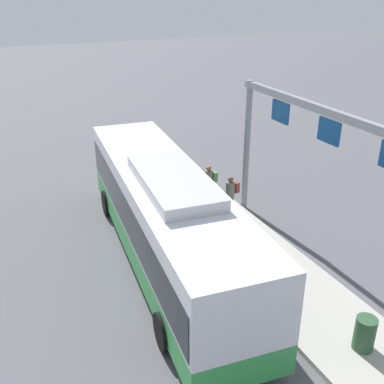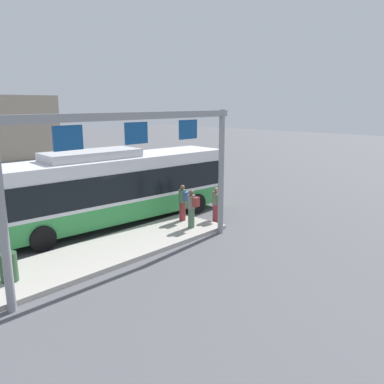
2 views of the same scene
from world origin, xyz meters
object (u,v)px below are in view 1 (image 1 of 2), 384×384
Objects in this scene: trash_bin at (365,334)px; person_waiting_mid at (231,195)px; person_boarding at (201,195)px; person_waiting_near at (209,183)px; bus_main at (166,213)px.

person_waiting_mid is at bearing -3.70° from trash_bin.
person_boarding is 1.00× the size of person_waiting_near.
bus_main is 3.86m from person_waiting_mid.
person_waiting_mid is (-1.70, -0.04, 0.16)m from person_waiting_near.
person_waiting_mid is at bearing 148.59° from person_boarding.
person_waiting_near is (1.20, -0.98, -0.16)m from person_boarding.
bus_main reaches higher than person_waiting_near.
person_waiting_mid is at bearing -57.42° from bus_main.
person_waiting_mid is 7.65m from trash_bin.
person_waiting_near is 9.34m from trash_bin.
person_waiting_near is 1.00× the size of person_waiting_mid.
bus_main is 7.22× the size of person_boarding.
bus_main reaches higher than trash_bin.
person_waiting_near reaches higher than trash_bin.
trash_bin is at bearing 99.67° from person_waiting_near.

